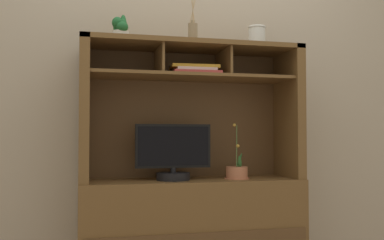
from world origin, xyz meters
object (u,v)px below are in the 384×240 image
at_px(potted_succulent, 120,28).
at_px(tv_monitor, 173,156).
at_px(magazine_stack_left, 194,71).
at_px(media_console, 192,197).
at_px(ceramic_vase, 257,37).
at_px(diffuser_bottle, 193,33).
at_px(potted_orchid, 237,173).

bearing_deg(potted_succulent, tv_monitor, -6.49).
bearing_deg(magazine_stack_left, media_console, 106.67).
relative_size(media_console, tv_monitor, 3.01).
distance_m(magazine_stack_left, ceramic_vase, 0.52).
relative_size(diffuser_bottle, potted_succulent, 1.73).
xyz_separation_m(potted_orchid, ceramic_vase, (0.17, 0.07, 0.91)).
distance_m(diffuser_bottle, ceramic_vase, 0.46).
xyz_separation_m(potted_orchid, diffuser_bottle, (-0.29, 0.02, 0.91)).
relative_size(tv_monitor, magazine_stack_left, 1.50).
bearing_deg(media_console, tv_monitor, -160.99).
relative_size(magazine_stack_left, ceramic_vase, 2.14).
distance_m(potted_orchid, potted_succulent, 1.18).
height_order(media_console, ceramic_vase, ceramic_vase).
distance_m(media_console, potted_succulent, 1.16).
xyz_separation_m(media_console, ceramic_vase, (0.46, 0.01, 1.07)).
distance_m(magazine_stack_left, potted_succulent, 0.54).
xyz_separation_m(media_console, potted_succulent, (-0.46, -0.01, 1.07)).
bearing_deg(magazine_stack_left, ceramic_vase, 6.08).
bearing_deg(media_console, ceramic_vase, 1.84).
relative_size(tv_monitor, ceramic_vase, 3.20).
distance_m(media_console, potted_orchid, 0.33).
bearing_deg(magazine_stack_left, potted_succulent, 176.88).
bearing_deg(potted_orchid, magazine_stack_left, 176.54).
relative_size(magazine_stack_left, diffuser_bottle, 1.08).
distance_m(tv_monitor, potted_orchid, 0.44).
bearing_deg(diffuser_bottle, magazine_stack_left, -15.21).
relative_size(media_console, potted_succulent, 8.41).
distance_m(tv_monitor, diffuser_bottle, 0.80).
xyz_separation_m(potted_orchid, magazine_stack_left, (-0.28, 0.02, 0.66)).
bearing_deg(tv_monitor, magazine_stack_left, 4.84).
distance_m(potted_orchid, diffuser_bottle, 0.95).
xyz_separation_m(media_console, magazine_stack_left, (0.01, -0.03, 0.81)).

